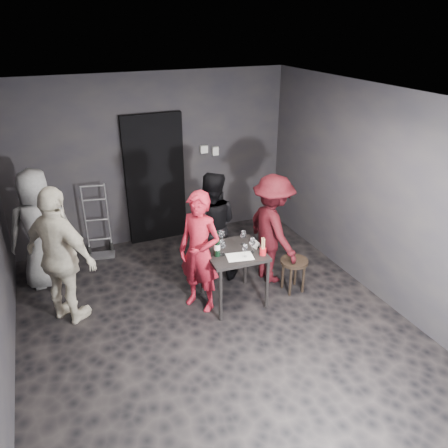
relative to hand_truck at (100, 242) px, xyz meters
name	(u,v)px	position (x,y,z in m)	size (l,w,h in m)	color
floor	(212,320)	(0.99, -2.26, -0.21)	(4.50, 5.00, 0.02)	black
ceiling	(208,97)	(0.99, -2.26, 2.49)	(4.50, 5.00, 0.02)	silver
wall_back	(153,160)	(0.99, 0.24, 1.14)	(4.50, 0.04, 2.70)	black
wall_front	(354,376)	(0.99, -4.76, 1.14)	(4.50, 0.04, 2.70)	black
wall_right	(372,193)	(3.24, -2.26, 1.14)	(0.04, 5.00, 2.70)	black
doorway	(155,179)	(0.99, 0.18, 0.84)	(0.95, 0.10, 2.10)	black
wallbox_upper	(204,149)	(1.84, 0.19, 1.24)	(0.12, 0.06, 0.12)	#B7B7B2
wallbox_lower	(215,151)	(2.04, 0.19, 1.19)	(0.10, 0.06, 0.14)	#B7B7B2
hand_truck	(100,242)	(0.00, 0.00, 0.00)	(0.39, 0.33, 1.15)	#B2B2B7
tasting_table	(234,257)	(1.42, -1.97, 0.44)	(0.72, 0.72, 0.75)	black
stool	(294,266)	(2.26, -2.07, 0.17)	(0.37, 0.37, 0.47)	#331F15
server_red	(200,249)	(0.98, -1.91, 0.61)	(0.60, 0.40, 1.66)	#A6192A
woman_black	(211,224)	(1.40, -1.25, 0.60)	(0.79, 0.43, 1.62)	black
man_maroon	(273,228)	(2.13, -1.68, 0.60)	(1.04, 0.49, 1.62)	#390B10
bystander_cream	(59,247)	(-0.60, -1.52, 0.80)	(1.19, 0.57, 2.02)	beige
bystander_grey	(40,223)	(-0.79, -0.58, 0.73)	(0.92, 0.50, 1.88)	gray
tasting_mat	(240,257)	(1.42, -2.14, 0.54)	(0.32, 0.21, 0.00)	white
wine_glass_a	(222,247)	(1.24, -2.02, 0.65)	(0.08, 0.08, 0.22)	white
wine_glass_b	(217,245)	(1.20, -1.94, 0.64)	(0.08, 0.08, 0.20)	white
wine_glass_c	(222,237)	(1.33, -1.77, 0.65)	(0.08, 0.08, 0.22)	white
wine_glass_d	(245,250)	(1.48, -2.17, 0.63)	(0.07, 0.07, 0.19)	white
wine_glass_e	(252,245)	(1.61, -2.10, 0.64)	(0.08, 0.08, 0.21)	white
wine_glass_f	(243,237)	(1.60, -1.86, 0.64)	(0.08, 0.08, 0.21)	white
wine_bottle	(217,247)	(1.17, -2.01, 0.66)	(0.08, 0.08, 0.32)	black
breadstick_cup	(263,247)	(1.70, -2.21, 0.65)	(0.08, 0.08, 0.25)	red
reserved_card	(255,244)	(1.70, -2.01, 0.59)	(0.08, 0.13, 0.10)	white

